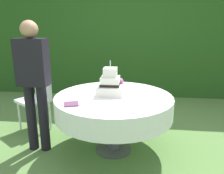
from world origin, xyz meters
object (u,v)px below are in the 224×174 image
Objects in this scene: serving_plate_left at (136,112)px; standing_person at (34,79)px; serving_plate_far at (107,87)px; cake_table at (114,105)px; garden_chair at (38,95)px; wedding_cake at (111,85)px; napkin_stack at (71,104)px; serving_plate_near at (83,94)px.

standing_person is (-1.22, 0.43, 0.20)m from serving_plate_left.
serving_plate_far is 1.12× the size of serving_plate_left.
cake_table is 1.30m from garden_chair.
serving_plate_left is (0.41, -0.87, 0.00)m from serving_plate_far.
serving_plate_left is at bearing -34.52° from garden_chair.
wedding_cake is at bearing 125.57° from cake_table.
serving_plate_far is at bearing 110.69° from cake_table.
serving_plate_far is 0.78m from napkin_stack.
napkin_stack is (-0.37, -0.43, -0.11)m from wedding_cake.
serving_plate_near and serving_plate_left have the same top height.
cake_table is 0.41m from serving_plate_far.
serving_plate_left is 0.11× the size of garden_chair.
serving_plate_left is (0.27, -0.51, 0.13)m from cake_table.
serving_plate_far is (-0.09, 0.30, -0.11)m from wedding_cake.
cake_table is at bearing 41.13° from napkin_stack.
serving_plate_near is at bearing 9.59° from standing_person.
serving_plate_near is 0.15× the size of garden_chair.
garden_chair is at bearing 145.48° from serving_plate_left.
serving_plate_left is at bearing -12.05° from napkin_stack.
serving_plate_far is 0.96m from serving_plate_left.
serving_plate_far is 1.09m from garden_chair.
serving_plate_far is (-0.14, 0.36, 0.13)m from cake_table.
wedding_cake is 0.34m from serving_plate_far.
napkin_stack is at bearing -138.87° from cake_table.
wedding_cake reaches higher than serving_plate_near.
napkin_stack is (-0.69, 0.15, 0.00)m from serving_plate_left.
napkin_stack is at bearing -110.96° from serving_plate_far.
serving_plate_near is 1.32× the size of serving_plate_left.
serving_plate_near is 0.83m from serving_plate_left.
napkin_stack reaches higher than serving_plate_far.
standing_person is (-0.95, -0.08, 0.33)m from cake_table.
serving_plate_left is 0.67× the size of napkin_stack.
serving_plate_left is at bearing -19.28° from standing_person.
garden_chair is at bearing 132.20° from napkin_stack.
standing_person is (-0.81, -0.45, 0.20)m from serving_plate_far.
cake_table is at bearing -69.31° from serving_plate_far.
wedding_cake is 0.26× the size of standing_person.
napkin_stack reaches higher than cake_table.
serving_plate_far reaches higher than cake_table.
wedding_cake reaches higher than serving_plate_far.
garden_chair is at bearing 149.08° from serving_plate_near.
serving_plate_near is at bearing 141.37° from serving_plate_left.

